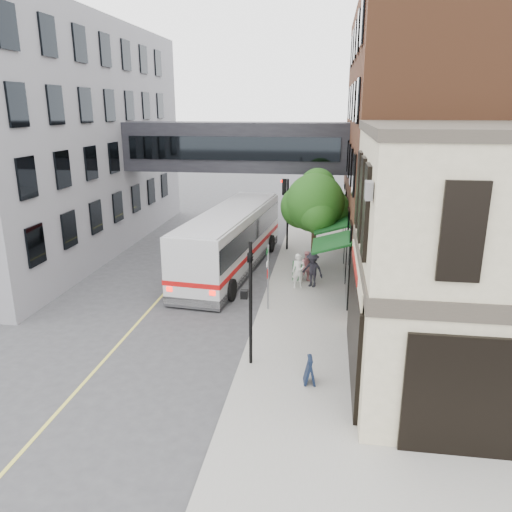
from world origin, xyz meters
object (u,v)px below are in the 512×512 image
(pedestrian_b, at_px, (308,267))
(sandwich_board, at_px, (310,370))
(bus, at_px, (231,238))
(pedestrian_c, at_px, (312,270))
(newspaper_box, at_px, (297,271))
(pedestrian_a, at_px, (298,271))

(pedestrian_b, bearing_deg, sandwich_board, -108.84)
(bus, relative_size, pedestrian_c, 7.06)
(pedestrian_b, height_order, pedestrian_c, pedestrian_c)
(newspaper_box, bearing_deg, sandwich_board, -88.67)
(pedestrian_b, height_order, sandwich_board, pedestrian_b)
(bus, distance_m, pedestrian_a, 4.96)
(pedestrian_a, bearing_deg, sandwich_board, -96.52)
(pedestrian_c, distance_m, sandwich_board, 9.31)
(pedestrian_b, xyz_separation_m, newspaper_box, (-0.56, 0.31, -0.35))
(pedestrian_a, height_order, newspaper_box, pedestrian_a)
(pedestrian_a, bearing_deg, pedestrian_b, 53.90)
(sandwich_board, bearing_deg, pedestrian_a, 89.12)
(pedestrian_a, distance_m, newspaper_box, 1.35)
(pedestrian_b, distance_m, sandwich_board, 10.02)
(bus, distance_m, sandwich_board, 12.91)
(newspaper_box, bearing_deg, pedestrian_a, -88.75)
(pedestrian_a, relative_size, pedestrian_c, 0.98)
(bus, height_order, newspaper_box, bus)
(pedestrian_a, height_order, sandwich_board, pedestrian_a)
(bus, bearing_deg, pedestrian_b, -22.90)
(pedestrian_b, xyz_separation_m, pedestrian_c, (0.27, -0.70, 0.08))
(pedestrian_c, height_order, newspaper_box, pedestrian_c)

